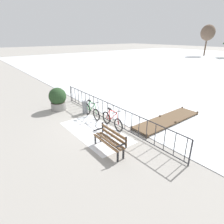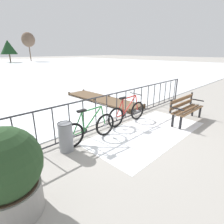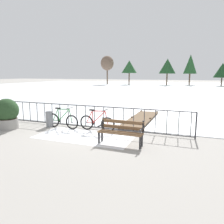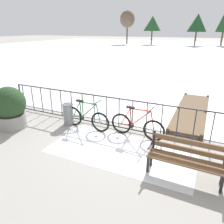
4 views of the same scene
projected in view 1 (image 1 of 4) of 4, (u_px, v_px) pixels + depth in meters
name	position (u px, v px, depth m)	size (l,w,h in m)	color
ground_plane	(110.00, 123.00, 9.88)	(160.00, 160.00, 0.00)	#9E9991
snow_patch	(95.00, 132.00, 8.93)	(3.88, 1.88, 0.01)	white
railing_fence	(110.00, 113.00, 9.66)	(9.06, 0.06, 1.07)	#2D2D33
bicycle_near_railing	(92.00, 111.00, 10.41)	(1.71, 0.52, 0.97)	black
bicycle_second	(112.00, 120.00, 9.25)	(1.71, 0.52, 0.97)	black
park_bench	(110.00, 139.00, 7.32)	(1.61, 0.51, 0.89)	brown
planter_with_shrub	(58.00, 99.00, 11.38)	(1.05, 1.05, 1.38)	gray
trash_bin	(85.00, 107.00, 10.95)	(0.35, 0.35, 0.73)	gray
wooden_dock	(167.00, 120.00, 9.94)	(1.10, 4.42, 0.20)	brown
tree_far_west	(208.00, 33.00, 41.35)	(3.03, 3.03, 6.57)	brown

